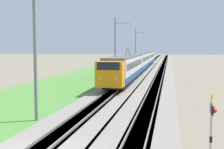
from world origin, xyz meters
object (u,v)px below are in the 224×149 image
object	(u,v)px
catenary_mast_far	(136,47)
crossing_signal_far	(212,123)
passenger_train	(140,61)
catenary_mast_mid	(115,47)
catenary_mast_near	(36,51)

from	to	relation	value
catenary_mast_far	crossing_signal_far	bearing A→B (deg)	-171.26
passenger_train	catenary_mast_mid	bearing A→B (deg)	-12.94
catenary_mast_near	catenary_mast_mid	bearing A→B (deg)	0.01
passenger_train	catenary_mast_mid	xyz separation A→B (m)	(-11.92, 2.74, 2.69)
catenary_mast_far	catenary_mast_mid	bearing A→B (deg)	180.00
catenary_mast_near	catenary_mast_far	bearing A→B (deg)	0.00
catenary_mast_mid	catenary_mast_far	size ratio (longest dim) A/B	1.01
crossing_signal_far	catenary_mast_near	bearing A→B (deg)	148.41
passenger_train	catenary_mast_mid	world-z (taller)	catenary_mast_mid
passenger_train	catenary_mast_far	xyz separation A→B (m)	(18.20, 2.74, 2.64)
crossing_signal_far	catenary_mast_mid	bearing A→B (deg)	105.69
crossing_signal_far	catenary_mast_far	xyz separation A→B (m)	(66.53, 10.23, 2.97)
passenger_train	catenary_mast_near	xyz separation A→B (m)	(-42.04, 2.74, 2.42)
passenger_train	catenary_mast_near	world-z (taller)	catenary_mast_near
catenary_mast_mid	catenary_mast_far	xyz separation A→B (m)	(30.12, -0.00, -0.05)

